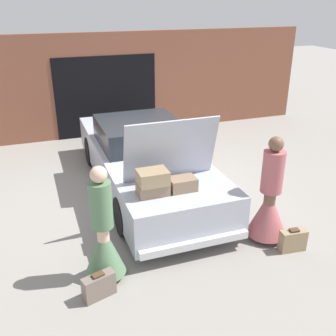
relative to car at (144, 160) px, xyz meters
name	(u,v)px	position (x,y,z in m)	size (l,w,h in m)	color
ground_plane	(145,187)	(0.00, -0.01, -0.62)	(40.00, 40.00, 0.00)	gray
garage_wall_back	(106,86)	(0.00, 3.67, 0.78)	(12.00, 0.14, 2.80)	brown
car	(144,160)	(0.00, 0.00, 0.00)	(1.87, 5.25, 1.92)	#B2B7C6
person_left	(104,240)	(-1.33, -2.56, 0.00)	(0.57, 0.57, 1.70)	beige
person_right	(269,204)	(1.34, -2.47, 0.01)	(0.64, 0.64, 1.75)	brown
suitcase_beside_left_person	(99,286)	(-1.50, -2.93, -0.44)	(0.46, 0.28, 0.37)	#75665B
suitcase_beside_right_person	(293,240)	(1.53, -2.91, -0.44)	(0.43, 0.21, 0.38)	#9E8460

